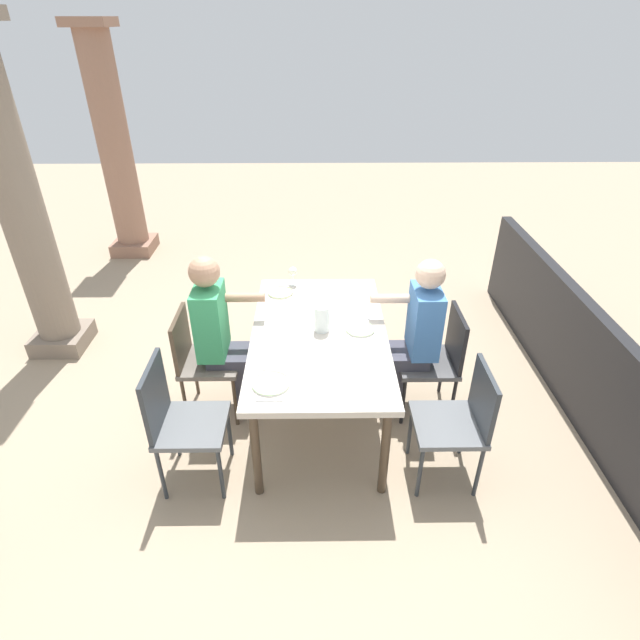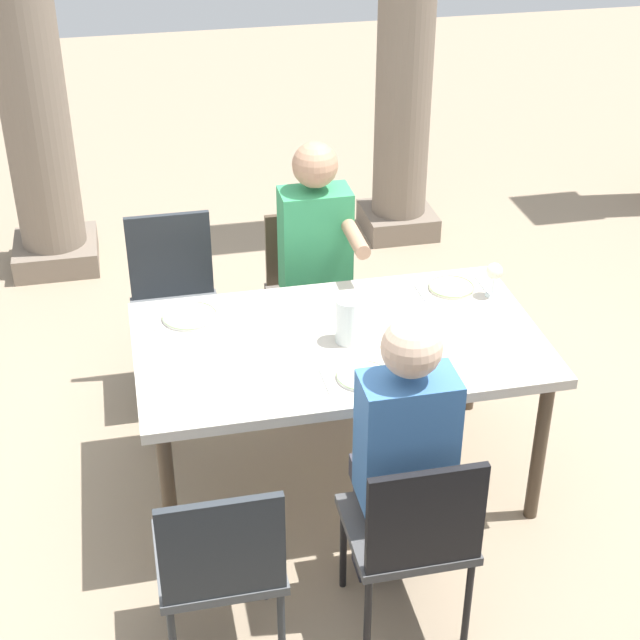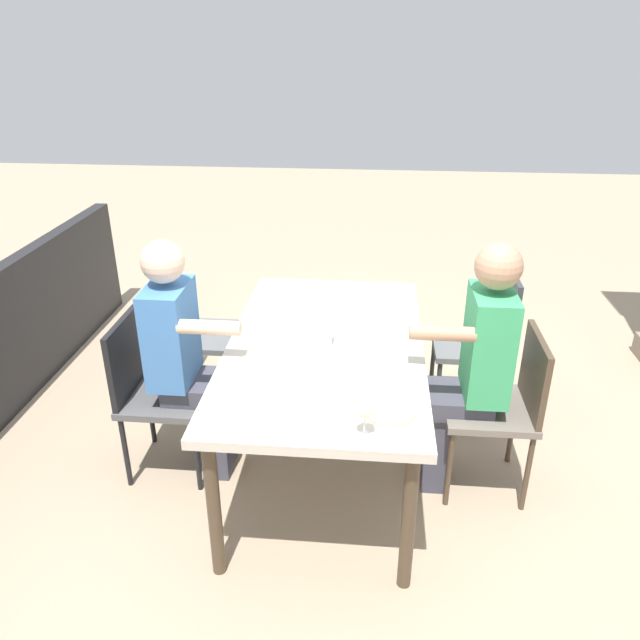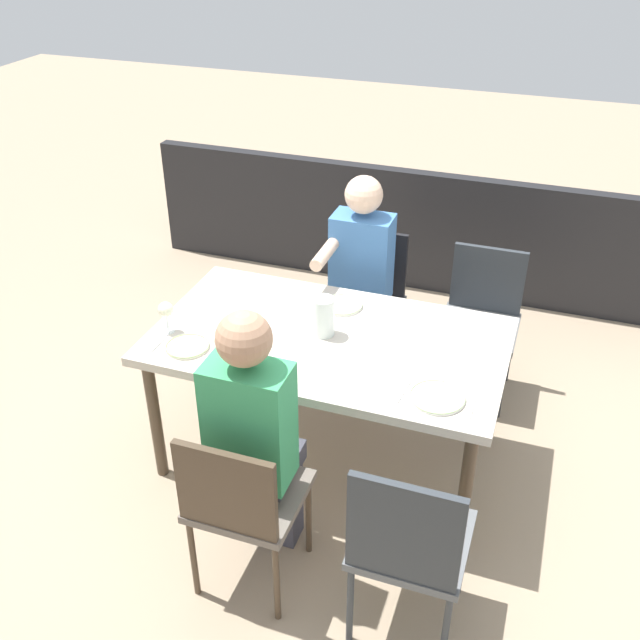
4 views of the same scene
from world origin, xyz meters
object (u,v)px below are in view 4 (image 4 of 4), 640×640
object	(u,v)px
dining_table	(329,349)
plate_1	(342,305)
water_pitcher	(323,318)
diner_woman_green	(357,280)
wine_glass_2	(166,310)
chair_west_north	(408,542)
chair_west_south	(481,313)
plate_0	(437,397)
diner_man_white	(256,434)
chair_mid_south	(367,294)
chair_mid_north	(242,499)
plate_2	(187,347)

from	to	relation	value
dining_table	plate_1	xyz separation A→B (m)	(0.03, -0.30, 0.08)
dining_table	water_pitcher	bearing A→B (deg)	-29.99
diner_woman_green	water_pitcher	xyz separation A→B (m)	(-0.03, 0.69, 0.15)
wine_glass_2	chair_west_north	bearing A→B (deg)	153.34
chair_west_south	dining_table	bearing A→B (deg)	55.20
chair_west_south	plate_0	xyz separation A→B (m)	(0.03, 1.21, 0.26)
chair_west_north	diner_woman_green	distance (m)	1.77
diner_man_white	plate_0	xyz separation A→B (m)	(-0.66, -0.42, 0.05)
diner_woman_green	chair_mid_south	bearing A→B (deg)	-90.85
chair_mid_south	dining_table	bearing A→B (deg)	94.05
chair_mid_north	water_pitcher	size ratio (longest dim) A/B	4.42
chair_west_south	plate_0	size ratio (longest dim) A/B	3.62
diner_man_white	plate_0	distance (m)	0.79
chair_west_north	chair_mid_south	size ratio (longest dim) A/B	1.07
water_pitcher	diner_man_white	bearing A→B (deg)	87.49
chair_west_north	chair_west_south	world-z (taller)	chair_west_north
chair_mid_north	plate_0	xyz separation A→B (m)	(-0.66, -0.60, 0.26)
chair_mid_south	chair_west_north	bearing A→B (deg)	110.89
plate_1	wine_glass_2	size ratio (longest dim) A/B	1.30
chair_west_south	wine_glass_2	xyz separation A→B (m)	(1.39, 1.12, 0.38)
plate_1	plate_2	bearing A→B (deg)	46.86
dining_table	diner_woman_green	size ratio (longest dim) A/B	1.31
dining_table	diner_man_white	world-z (taller)	diner_man_white
plate_2	plate_1	bearing A→B (deg)	-133.14
chair_mid_north	plate_0	distance (m)	0.93
chair_west_north	diner_man_white	distance (m)	0.74
plate_0	diner_woman_green	bearing A→B (deg)	-56.86
dining_table	chair_mid_north	xyz separation A→B (m)	(0.06, 0.91, -0.18)
chair_west_south	diner_man_white	bearing A→B (deg)	66.91
plate_2	water_pitcher	world-z (taller)	water_pitcher
plate_1	diner_man_white	bearing A→B (deg)	87.83
plate_0	wine_glass_2	size ratio (longest dim) A/B	1.47
dining_table	chair_mid_south	size ratio (longest dim) A/B	1.96
dining_table	diner_woman_green	distance (m)	0.71
chair_west_north	plate_1	world-z (taller)	chair_west_north
plate_0	chair_mid_south	bearing A→B (deg)	-61.46
diner_woman_green	plate_1	size ratio (longest dim) A/B	6.10
chair_west_north	diner_woman_green	world-z (taller)	diner_woman_green
chair_west_south	diner_woman_green	bearing A→B (deg)	15.78
chair_west_north	diner_woman_green	xyz separation A→B (m)	(0.70, -1.62, 0.17)
diner_man_white	chair_mid_north	bearing A→B (deg)	90.92
dining_table	plate_0	xyz separation A→B (m)	(-0.60, 0.31, 0.08)
plate_2	chair_mid_north	bearing A→B (deg)	132.27
dining_table	wine_glass_2	bearing A→B (deg)	15.65
chair_mid_south	plate_0	size ratio (longest dim) A/B	3.62
diner_woman_green	plate_1	world-z (taller)	diner_woman_green
diner_woman_green	wine_glass_2	world-z (taller)	diner_woman_green
chair_west_north	plate_0	bearing A→B (deg)	-86.79
chair_west_north	plate_0	world-z (taller)	chair_west_north
chair_mid_north	chair_mid_south	world-z (taller)	same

